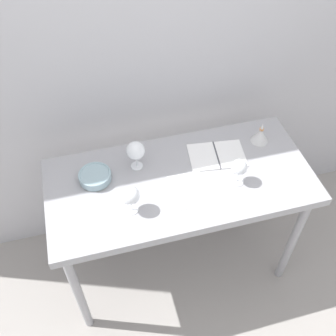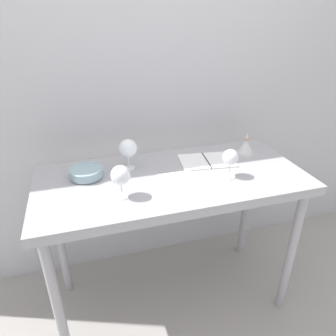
{
  "view_description": "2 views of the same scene",
  "coord_description": "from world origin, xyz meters",
  "px_view_note": "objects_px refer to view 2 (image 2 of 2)",
  "views": [
    {
      "loc": [
        -0.41,
        -1.3,
        2.5
      ],
      "look_at": [
        -0.07,
        -0.01,
        1.01
      ],
      "focal_mm": 42.84,
      "sensor_mm": 36.0,
      "label": 1
    },
    {
      "loc": [
        -0.43,
        -1.37,
        1.67
      ],
      "look_at": [
        -0.03,
        -0.03,
        0.96
      ],
      "focal_mm": 33.19,
      "sensor_mm": 36.0,
      "label": 2
    }
  ],
  "objects_px": {
    "wine_glass_far_left": "(128,149)",
    "wine_glass_near_left": "(120,176)",
    "wine_glass_near_right": "(230,158)",
    "open_notebook": "(207,161)",
    "tasting_bowl": "(86,172)",
    "decanter_funnel": "(246,146)",
    "tasting_sheet_upper": "(181,183)"
  },
  "relations": [
    {
      "from": "wine_glass_near_left",
      "to": "tasting_bowl",
      "type": "relative_size",
      "value": 0.93
    },
    {
      "from": "tasting_bowl",
      "to": "wine_glass_far_left",
      "type": "bearing_deg",
      "value": 9.72
    },
    {
      "from": "tasting_bowl",
      "to": "wine_glass_near_left",
      "type": "bearing_deg",
      "value": -58.49
    },
    {
      "from": "open_notebook",
      "to": "tasting_sheet_upper",
      "type": "xyz_separation_m",
      "value": [
        -0.22,
        -0.19,
        -0.0
      ]
    },
    {
      "from": "wine_glass_far_left",
      "to": "decanter_funnel",
      "type": "distance_m",
      "value": 0.72
    },
    {
      "from": "wine_glass_near_right",
      "to": "open_notebook",
      "type": "xyz_separation_m",
      "value": [
        -0.04,
        0.2,
        -0.1
      ]
    },
    {
      "from": "wine_glass_near_right",
      "to": "open_notebook",
      "type": "distance_m",
      "value": 0.23
    },
    {
      "from": "open_notebook",
      "to": "decanter_funnel",
      "type": "distance_m",
      "value": 0.28
    },
    {
      "from": "open_notebook",
      "to": "tasting_sheet_upper",
      "type": "relative_size",
      "value": 1.47
    },
    {
      "from": "wine_glass_near_left",
      "to": "tasting_bowl",
      "type": "xyz_separation_m",
      "value": [
        -0.14,
        0.24,
        -0.08
      ]
    },
    {
      "from": "decanter_funnel",
      "to": "wine_glass_near_left",
      "type": "bearing_deg",
      "value": -160.12
    },
    {
      "from": "wine_glass_near_left",
      "to": "decanter_funnel",
      "type": "distance_m",
      "value": 0.85
    },
    {
      "from": "wine_glass_far_left",
      "to": "open_notebook",
      "type": "height_order",
      "value": "wine_glass_far_left"
    },
    {
      "from": "wine_glass_near_left",
      "to": "decanter_funnel",
      "type": "height_order",
      "value": "wine_glass_near_left"
    },
    {
      "from": "wine_glass_near_left",
      "to": "open_notebook",
      "type": "relative_size",
      "value": 0.48
    },
    {
      "from": "tasting_bowl",
      "to": "decanter_funnel",
      "type": "height_order",
      "value": "decanter_funnel"
    },
    {
      "from": "wine_glass_near_right",
      "to": "decanter_funnel",
      "type": "relative_size",
      "value": 1.2
    },
    {
      "from": "decanter_funnel",
      "to": "wine_glass_near_right",
      "type": "bearing_deg",
      "value": -133.26
    },
    {
      "from": "tasting_bowl",
      "to": "decanter_funnel",
      "type": "distance_m",
      "value": 0.95
    },
    {
      "from": "wine_glass_near_left",
      "to": "wine_glass_far_left",
      "type": "relative_size",
      "value": 0.94
    },
    {
      "from": "wine_glass_far_left",
      "to": "tasting_bowl",
      "type": "height_order",
      "value": "wine_glass_far_left"
    },
    {
      "from": "wine_glass_near_right",
      "to": "decanter_funnel",
      "type": "bearing_deg",
      "value": 46.74
    },
    {
      "from": "wine_glass_far_left",
      "to": "open_notebook",
      "type": "distance_m",
      "value": 0.46
    },
    {
      "from": "wine_glass_near_left",
      "to": "tasting_sheet_upper",
      "type": "bearing_deg",
      "value": 8.25
    },
    {
      "from": "wine_glass_far_left",
      "to": "tasting_sheet_upper",
      "type": "height_order",
      "value": "wine_glass_far_left"
    },
    {
      "from": "tasting_sheet_upper",
      "to": "tasting_bowl",
      "type": "xyz_separation_m",
      "value": [
        -0.45,
        0.19,
        0.03
      ]
    },
    {
      "from": "wine_glass_far_left",
      "to": "tasting_bowl",
      "type": "distance_m",
      "value": 0.25
    },
    {
      "from": "wine_glass_near_left",
      "to": "wine_glass_near_right",
      "type": "distance_m",
      "value": 0.56
    },
    {
      "from": "wine_glass_far_left",
      "to": "wine_glass_near_left",
      "type": "bearing_deg",
      "value": -106.81
    },
    {
      "from": "decanter_funnel",
      "to": "open_notebook",
      "type": "bearing_deg",
      "value": -169.42
    },
    {
      "from": "wine_glass_far_left",
      "to": "wine_glass_near_right",
      "type": "bearing_deg",
      "value": -26.28
    },
    {
      "from": "wine_glass_near_right",
      "to": "wine_glass_near_left",
      "type": "bearing_deg",
      "value": -176.1
    }
  ]
}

